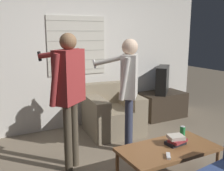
# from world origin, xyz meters

# --- Properties ---
(wall_back) EXTENTS (5.20, 0.08, 2.55)m
(wall_back) POSITION_xyz_m (-0.00, 2.03, 1.28)
(wall_back) COLOR silver
(wall_back) RESTS_ON ground_plane
(armchair_beige) EXTENTS (0.95, 0.95, 0.81)m
(armchair_beige) POSITION_xyz_m (0.38, 1.44, 0.33)
(armchair_beige) COLOR gray
(armchair_beige) RESTS_ON ground_plane
(coffee_table) EXTENTS (1.13, 0.58, 0.41)m
(coffee_table) POSITION_xyz_m (0.22, -0.22, 0.37)
(coffee_table) COLOR brown
(coffee_table) RESTS_ON ground_plane
(tv_stand) EXTENTS (0.91, 0.56, 0.50)m
(tv_stand) POSITION_xyz_m (1.63, 1.66, 0.25)
(tv_stand) COLOR #33281E
(tv_stand) RESTS_ON ground_plane
(tv) EXTENTS (0.60, 0.61, 0.53)m
(tv) POSITION_xyz_m (1.63, 1.67, 0.77)
(tv) COLOR black
(tv) RESTS_ON tv_stand
(person_left_standing) EXTENTS (0.51, 0.85, 1.69)m
(person_left_standing) POSITION_xyz_m (-0.66, 0.58, 1.07)
(person_left_standing) COLOR #4C4233
(person_left_standing) RESTS_ON ground_plane
(person_right_standing) EXTENTS (0.53, 0.74, 1.61)m
(person_right_standing) POSITION_xyz_m (0.24, 0.69, 1.01)
(person_right_standing) COLOR #33384C
(person_right_standing) RESTS_ON ground_plane
(book_stack) EXTENTS (0.24, 0.20, 0.11)m
(book_stack) POSITION_xyz_m (0.35, -0.21, 0.46)
(book_stack) COLOR black
(book_stack) RESTS_ON coffee_table
(soda_can) EXTENTS (0.07, 0.07, 0.13)m
(soda_can) POSITION_xyz_m (0.60, -0.04, 0.47)
(soda_can) COLOR #238E47
(soda_can) RESTS_ON coffee_table
(spare_remote) EXTENTS (0.11, 0.13, 0.02)m
(spare_remote) POSITION_xyz_m (0.07, -0.41, 0.42)
(spare_remote) COLOR white
(spare_remote) RESTS_ON coffee_table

